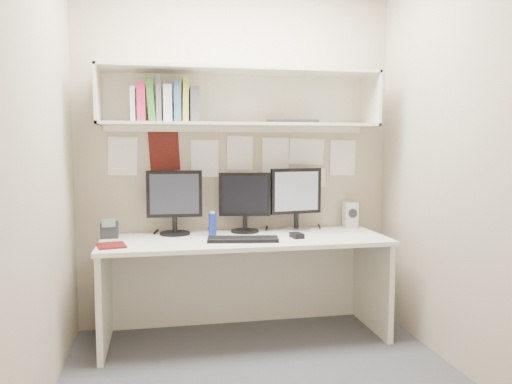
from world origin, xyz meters
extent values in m
cube|color=#414146|center=(0.00, 0.00, 0.00)|extent=(2.40, 2.00, 0.01)
cube|color=tan|center=(0.00, 1.00, 1.30)|extent=(2.40, 0.02, 2.60)
cube|color=tan|center=(0.00, -1.00, 1.30)|extent=(2.40, 0.02, 2.60)
cube|color=tan|center=(-1.20, 0.00, 1.30)|extent=(0.02, 2.00, 2.60)
cube|color=tan|center=(1.20, 0.00, 1.30)|extent=(0.02, 2.00, 2.60)
cube|color=silver|center=(0.00, 0.64, 0.71)|extent=(2.00, 0.70, 0.03)
cube|color=silver|center=(0.00, 0.97, 0.35)|extent=(1.96, 0.02, 0.70)
cube|color=silver|center=(0.00, 0.81, 1.53)|extent=(2.00, 0.38, 0.02)
cube|color=silver|center=(0.00, 0.81, 1.91)|extent=(2.00, 0.38, 0.02)
cube|color=silver|center=(0.00, 0.99, 1.72)|extent=(2.00, 0.02, 0.40)
cube|color=silver|center=(-0.99, 0.81, 1.72)|extent=(0.02, 0.38, 0.40)
cube|color=silver|center=(0.99, 0.81, 1.72)|extent=(0.02, 0.38, 0.40)
cylinder|color=black|center=(-0.48, 0.86, 0.74)|extent=(0.22, 0.22, 0.02)
cylinder|color=black|center=(-0.48, 0.86, 0.80)|extent=(0.04, 0.04, 0.11)
cube|color=black|center=(-0.48, 0.87, 1.03)|extent=(0.40, 0.05, 0.34)
cube|color=black|center=(-0.48, 0.85, 1.03)|extent=(0.35, 0.02, 0.29)
cylinder|color=black|center=(0.03, 0.86, 0.74)|extent=(0.21, 0.21, 0.02)
cylinder|color=black|center=(0.03, 0.86, 0.80)|extent=(0.03, 0.03, 0.11)
cube|color=black|center=(0.03, 0.87, 1.01)|extent=(0.38, 0.11, 0.33)
cube|color=black|center=(0.03, 0.85, 1.01)|extent=(0.33, 0.07, 0.28)
cylinder|color=#A5A5AA|center=(0.43, 0.86, 0.74)|extent=(0.22, 0.22, 0.02)
cylinder|color=black|center=(0.43, 0.86, 0.80)|extent=(0.04, 0.04, 0.11)
cube|color=black|center=(0.43, 0.87, 1.03)|extent=(0.41, 0.10, 0.35)
cube|color=silver|center=(0.43, 0.85, 1.03)|extent=(0.35, 0.06, 0.30)
cube|color=black|center=(-0.04, 0.52, 0.74)|extent=(0.50, 0.24, 0.02)
cube|color=black|center=(0.35, 0.56, 0.75)|extent=(0.09, 0.12, 0.03)
cube|color=#B3B3AF|center=(0.89, 0.91, 0.83)|extent=(0.10, 0.10, 0.20)
cylinder|color=black|center=(0.89, 0.85, 0.85)|extent=(0.07, 0.01, 0.07)
cylinder|color=navy|center=(-0.22, 0.74, 0.81)|extent=(0.06, 0.06, 0.16)
cylinder|color=white|center=(-0.22, 0.74, 0.90)|extent=(0.03, 0.03, 0.02)
cube|color=#500D0E|center=(-0.90, 0.50, 0.74)|extent=(0.21, 0.24, 0.01)
cube|color=black|center=(-0.94, 0.81, 0.79)|extent=(0.13, 0.11, 0.11)
cube|color=#4C6659|center=(-0.94, 0.76, 0.85)|extent=(0.09, 0.01, 0.06)
cube|color=silver|center=(-0.76, 0.80, 1.66)|extent=(0.03, 0.19, 0.24)
cube|color=#B92249|center=(-0.70, 0.80, 1.67)|extent=(0.06, 0.19, 0.26)
cube|color=#327326|center=(-0.64, 0.80, 1.69)|extent=(0.05, 0.19, 0.29)
cube|color=#56585B|center=(-0.58, 0.80, 1.70)|extent=(0.04, 0.19, 0.32)
cube|color=silver|center=(-0.52, 0.80, 1.67)|extent=(0.06, 0.19, 0.26)
cube|color=#38608C|center=(-0.46, 0.80, 1.68)|extent=(0.05, 0.19, 0.28)
cube|color=#A3A537|center=(-0.40, 0.80, 1.69)|extent=(0.04, 0.19, 0.31)
cube|color=#434346|center=(-0.34, 0.80, 1.66)|extent=(0.06, 0.19, 0.25)
cube|color=black|center=(0.38, 0.81, 1.55)|extent=(0.41, 0.23, 0.03)
camera|label=1|loc=(-0.59, -2.79, 1.38)|focal=35.00mm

